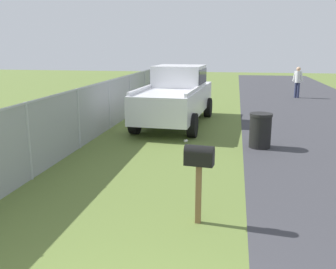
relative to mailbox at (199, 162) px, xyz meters
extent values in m
cube|color=brown|center=(0.00, 0.00, -0.54)|extent=(0.09, 0.09, 0.97)
cube|color=black|center=(0.00, 0.00, 0.06)|extent=(0.25, 0.48, 0.22)
cylinder|color=black|center=(0.00, 0.00, 0.17)|extent=(0.25, 0.48, 0.20)
cube|color=red|center=(0.11, 0.00, 0.12)|extent=(0.02, 0.04, 0.18)
cube|color=silver|center=(7.69, 1.59, -0.14)|extent=(5.56, 2.22, 0.90)
cube|color=silver|center=(8.34, 1.55, 0.69)|extent=(1.96, 1.85, 0.76)
cube|color=black|center=(8.34, 1.55, 0.69)|extent=(1.90, 1.88, 0.53)
cube|color=silver|center=(6.55, 2.53, 0.37)|extent=(2.84, 0.25, 0.12)
cube|color=silver|center=(6.44, 0.80, 0.37)|extent=(2.84, 0.25, 0.12)
cylinder|color=black|center=(9.55, 2.43, -0.64)|extent=(0.77, 0.31, 0.76)
cylinder|color=black|center=(9.43, 0.54, -0.64)|extent=(0.77, 0.31, 0.76)
cylinder|color=black|center=(5.95, 2.65, -0.64)|extent=(0.77, 0.31, 0.76)
cylinder|color=black|center=(5.84, 0.76, -0.64)|extent=(0.77, 0.31, 0.76)
cylinder|color=black|center=(4.93, -1.25, -0.58)|extent=(0.60, 0.60, 0.89)
cylinder|color=black|center=(4.93, -1.25, -0.09)|extent=(0.63, 0.63, 0.08)
cylinder|color=#2D3351|center=(16.05, -3.80, -0.61)|extent=(0.14, 0.14, 0.83)
cylinder|color=#2D3351|center=(15.99, -3.93, -0.61)|extent=(0.14, 0.14, 0.83)
cylinder|color=silver|center=(16.02, -3.86, 0.12)|extent=(0.30, 0.30, 0.63)
sphere|color=tan|center=(16.02, -3.86, 0.55)|extent=(0.23, 0.23, 0.23)
cylinder|color=silver|center=(16.11, -3.68, 0.15)|extent=(0.09, 0.17, 0.57)
cylinder|color=silver|center=(15.93, -4.04, 0.15)|extent=(0.09, 0.17, 0.57)
cylinder|color=#9EA3A8|center=(1.40, 3.72, -0.19)|extent=(0.07, 0.07, 1.67)
cylinder|color=#9EA3A8|center=(3.99, 3.72, -0.19)|extent=(0.07, 0.07, 1.67)
cylinder|color=#9EA3A8|center=(6.58, 3.72, -0.19)|extent=(0.07, 0.07, 1.67)
cylinder|color=#9EA3A8|center=(9.17, 3.72, -0.19)|extent=(0.07, 0.07, 1.67)
cylinder|color=#9EA3A8|center=(11.76, 3.72, -0.19)|extent=(0.07, 0.07, 1.67)
cylinder|color=#9EA3A8|center=(14.35, 3.72, -0.19)|extent=(0.07, 0.07, 1.67)
cube|color=#9EA3A8|center=(5.29, 3.72, 0.62)|extent=(18.12, 0.04, 0.04)
cube|color=gray|center=(5.29, 3.72, -0.19)|extent=(18.12, 0.01, 1.67)
cylinder|color=white|center=(5.15, 0.88, -0.98)|extent=(0.13, 0.13, 0.08)
camera|label=1|loc=(-5.61, -0.51, 1.76)|focal=40.24mm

